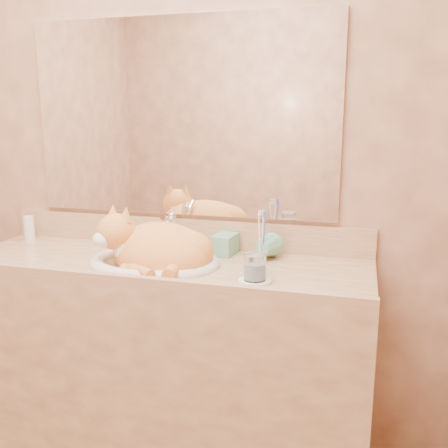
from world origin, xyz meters
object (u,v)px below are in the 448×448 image
(vanity_counter, at_px, (162,364))
(sink_basin, at_px, (154,244))
(cat, at_px, (154,246))
(soap_dispenser, at_px, (219,235))
(toothbrush_cup, at_px, (262,250))
(water_glass, at_px, (255,267))

(vanity_counter, height_order, sink_basin, sink_basin)
(cat, distance_m, soap_dispenser, 0.26)
(cat, xyz_separation_m, toothbrush_cup, (0.38, 0.14, -0.02))
(vanity_counter, xyz_separation_m, cat, (-0.01, -0.03, 0.50))
(cat, bearing_deg, sink_basin, 147.09)
(vanity_counter, relative_size, toothbrush_cup, 16.18)
(vanity_counter, distance_m, toothbrush_cup, 0.61)
(soap_dispenser, bearing_deg, water_glass, -45.34)
(sink_basin, distance_m, soap_dispenser, 0.26)
(water_glass, bearing_deg, cat, 165.35)
(sink_basin, bearing_deg, cat, -58.92)
(soap_dispenser, bearing_deg, toothbrush_cup, 3.73)
(soap_dispenser, relative_size, toothbrush_cup, 1.83)
(vanity_counter, height_order, soap_dispenser, soap_dispenser)
(toothbrush_cup, bearing_deg, cat, -159.71)
(sink_basin, relative_size, toothbrush_cup, 4.98)
(cat, distance_m, water_glass, 0.42)
(sink_basin, relative_size, soap_dispenser, 2.71)
(vanity_counter, relative_size, sink_basin, 3.25)
(sink_basin, distance_m, water_glass, 0.43)
(toothbrush_cup, height_order, water_glass, water_glass)
(toothbrush_cup, relative_size, water_glass, 1.12)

